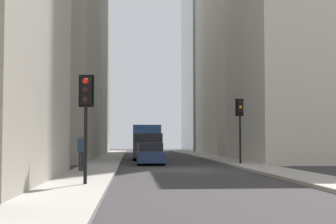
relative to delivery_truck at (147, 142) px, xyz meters
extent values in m
plane|color=#302D30|center=(-14.47, -1.40, -1.46)|extent=(135.00, 135.00, 0.00)
cube|color=gray|center=(-14.47, 3.10, -1.39)|extent=(90.00, 2.20, 0.14)
cube|color=gray|center=(-14.47, -5.90, -1.39)|extent=(90.00, 2.20, 0.14)
cube|color=beige|center=(14.72, -12.00, 12.47)|extent=(15.70, 10.00, 27.85)
cube|color=beige|center=(-4.33, -12.00, 7.76)|extent=(13.28, 10.00, 18.44)
cube|color=#B7B2A5|center=(16.88, 9.20, 8.00)|extent=(17.85, 10.00, 18.93)
cube|color=#285699|center=(0.91, 0.00, 0.08)|extent=(4.60, 2.25, 2.60)
cube|color=#38383D|center=(-2.29, 0.00, -0.27)|extent=(1.90, 2.25, 1.90)
cube|color=black|center=(-2.29, 0.00, 0.33)|extent=(1.92, 2.09, 0.64)
cylinder|color=black|center=(-2.29, -0.99, -1.02)|extent=(0.88, 0.28, 0.88)
cylinder|color=black|center=(-2.29, 0.98, -1.02)|extent=(0.88, 0.28, 0.88)
cylinder|color=black|center=(2.31, -0.99, -1.02)|extent=(0.88, 0.28, 0.88)
cylinder|color=black|center=(2.31, 0.98, -1.02)|extent=(0.88, 0.28, 0.88)
cube|color=navy|center=(-8.40, 0.00, -0.93)|extent=(4.30, 1.78, 0.70)
cube|color=black|center=(-8.20, 0.00, -0.31)|extent=(2.10, 1.58, 0.54)
cylinder|color=black|center=(-9.75, -0.78, -1.14)|extent=(0.64, 0.22, 0.64)
cylinder|color=black|center=(-9.75, 0.78, -1.14)|extent=(0.64, 0.22, 0.64)
cylinder|color=black|center=(-7.05, -0.78, -1.14)|extent=(0.64, 0.22, 0.64)
cylinder|color=black|center=(-7.05, 0.78, -1.14)|extent=(0.64, 0.22, 0.64)
cylinder|color=black|center=(-24.42, 2.78, 0.02)|extent=(0.12, 0.12, 2.68)
cube|color=black|center=(-24.42, 2.78, 1.81)|extent=(0.28, 0.32, 0.90)
cube|color=black|center=(-24.27, 2.78, 1.81)|extent=(0.03, 0.52, 1.10)
sphere|color=red|center=(-24.58, 2.78, 2.11)|extent=(0.20, 0.20, 0.20)
sphere|color=black|center=(-24.58, 2.78, 1.81)|extent=(0.20, 0.20, 0.20)
sphere|color=black|center=(-24.58, 2.78, 1.51)|extent=(0.20, 0.20, 0.20)
cylinder|color=black|center=(-10.09, -5.61, 0.23)|extent=(0.12, 0.12, 3.11)
cube|color=black|center=(-10.09, -5.61, 2.24)|extent=(0.28, 0.32, 0.90)
cube|color=black|center=(-9.93, -5.61, 2.24)|extent=(0.03, 0.52, 1.10)
sphere|color=black|center=(-10.25, -5.61, 2.54)|extent=(0.20, 0.20, 0.20)
sphere|color=orange|center=(-10.25, -5.61, 2.24)|extent=(0.20, 0.20, 0.20)
sphere|color=black|center=(-10.25, -5.61, 1.94)|extent=(0.20, 0.20, 0.20)
cylinder|color=#33333D|center=(-17.21, 3.50, -0.87)|extent=(0.16, 0.16, 0.89)
cylinder|color=#33333D|center=(-17.21, 3.67, -0.87)|extent=(0.16, 0.16, 0.89)
cube|color=navy|center=(-17.21, 3.59, -0.10)|extent=(0.26, 0.44, 0.66)
sphere|color=#936B4C|center=(-17.21, 3.59, 0.38)|extent=(0.22, 0.22, 0.22)
cylinder|color=#999EA3|center=(-17.32, -5.11, -1.22)|extent=(0.07, 0.07, 0.20)
cylinder|color=#999EA3|center=(-17.32, -5.11, -1.08)|extent=(0.03, 0.03, 0.07)
camera|label=1|loc=(-41.40, 1.23, 0.13)|focal=53.63mm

